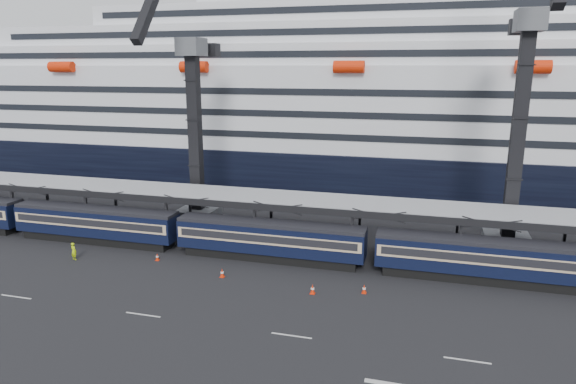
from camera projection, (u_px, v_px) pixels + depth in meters
name	position (u px, v px, depth m)	size (l,w,h in m)	color
ground	(329.00, 314.00, 40.08)	(260.00, 260.00, 0.00)	black
lane_markings	(438.00, 366.00, 33.07)	(111.00, 4.27, 0.02)	beige
train	(303.00, 241.00, 50.13)	(133.05, 3.00, 4.05)	black
canopy	(357.00, 204.00, 51.94)	(130.00, 6.25, 5.53)	gray
cruise_ship	(380.00, 109.00, 80.49)	(214.09, 28.84, 34.00)	black
crane_dark_near	(193.00, 127.00, 59.85)	(4.50, 17.75, 35.08)	#47494E
crane_dark_mid	(520.00, 125.00, 49.49)	(4.50, 18.24, 39.64)	#47494E
worker	(74.00, 251.00, 51.20)	(0.65, 0.43, 1.79)	#BDE20B
traffic_cone_b	(157.00, 257.00, 51.12)	(0.38, 0.38, 0.75)	red
traffic_cone_c	(222.00, 273.00, 47.05)	(0.43, 0.43, 0.85)	red
traffic_cone_d	(313.00, 289.00, 43.60)	(0.43, 0.43, 0.87)	red
traffic_cone_e	(364.00, 289.00, 43.71)	(0.40, 0.40, 0.79)	red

